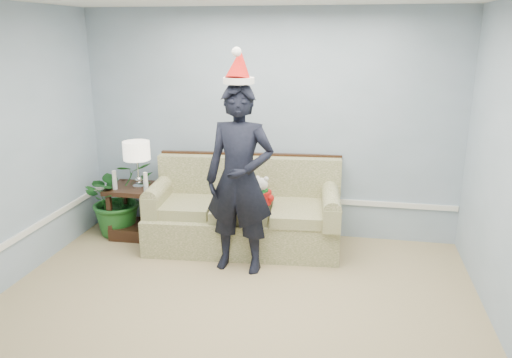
{
  "coord_description": "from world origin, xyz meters",
  "views": [
    {
      "loc": [
        0.97,
        -3.3,
        2.41
      ],
      "look_at": [
        0.03,
        1.55,
        0.96
      ],
      "focal_mm": 35.0,
      "sensor_mm": 36.0,
      "label": 1
    }
  ],
  "objects": [
    {
      "name": "man",
      "position": [
        -0.11,
        1.43,
        0.97
      ],
      "size": [
        0.74,
        0.52,
        1.95
      ],
      "primitive_type": "imported",
      "rotation": [
        0.0,
        0.0,
        -0.08
      ],
      "color": "black",
      "rests_on": "room_shell"
    },
    {
      "name": "santa_hat",
      "position": [
        -0.11,
        1.44,
        2.09
      ],
      "size": [
        0.33,
        0.37,
        0.36
      ],
      "rotation": [
        0.0,
        0.0,
        -0.11
      ],
      "color": "white",
      "rests_on": "man"
    },
    {
      "name": "teddy_bear",
      "position": [
        0.03,
        1.89,
        0.67
      ],
      "size": [
        0.26,
        0.27,
        0.36
      ],
      "rotation": [
        0.0,
        0.0,
        -0.19
      ],
      "color": "white",
      "rests_on": "sofa"
    },
    {
      "name": "table_lamp",
      "position": [
        -1.48,
        2.01,
        1.06
      ],
      "size": [
        0.31,
        0.31,
        0.56
      ],
      "color": "silver",
      "rests_on": "side_table"
    },
    {
      "name": "side_table",
      "position": [
        -1.53,
        2.04,
        0.25
      ],
      "size": [
        0.67,
        0.56,
        0.63
      ],
      "rotation": [
        0.0,
        0.0,
        0.02
      ],
      "color": "#321D12",
      "rests_on": "room_shell"
    },
    {
      "name": "candle_pair",
      "position": [
        -1.53,
        1.9,
        0.74
      ],
      "size": [
        0.45,
        0.06,
        0.22
      ],
      "color": "silver",
      "rests_on": "side_table"
    },
    {
      "name": "sofa",
      "position": [
        -0.2,
        2.05,
        0.36
      ],
      "size": [
        2.26,
        1.11,
        1.02
      ],
      "rotation": [
        0.0,
        0.0,
        0.08
      ],
      "color": "#5D6A32",
      "rests_on": "room_shell"
    },
    {
      "name": "houseplant",
      "position": [
        -1.79,
        2.08,
        0.47
      ],
      "size": [
        1.11,
        1.11,
        0.94
      ],
      "primitive_type": "imported",
      "rotation": [
        0.0,
        0.0,
        0.77
      ],
      "color": "#1D5C21",
      "rests_on": "room_shell"
    },
    {
      "name": "room_shell",
      "position": [
        0.0,
        0.0,
        1.35
      ],
      "size": [
        4.54,
        5.04,
        2.74
      ],
      "color": "tan",
      "rests_on": "ground"
    },
    {
      "name": "wainscot_trim",
      "position": [
        -1.18,
        1.18,
        0.45
      ],
      "size": [
        4.49,
        4.99,
        0.06
      ],
      "color": "white",
      "rests_on": "room_shell"
    }
  ]
}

